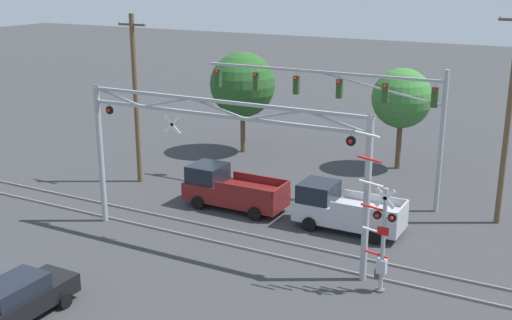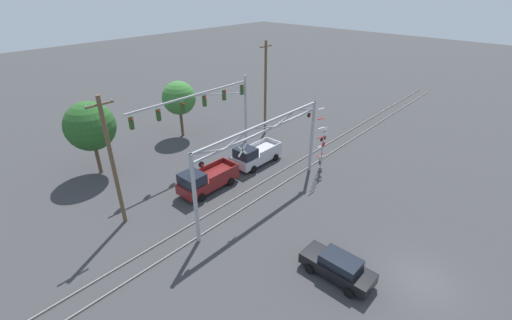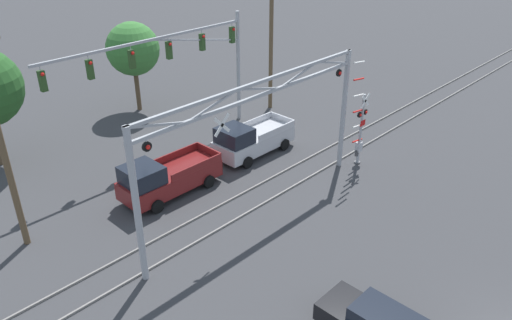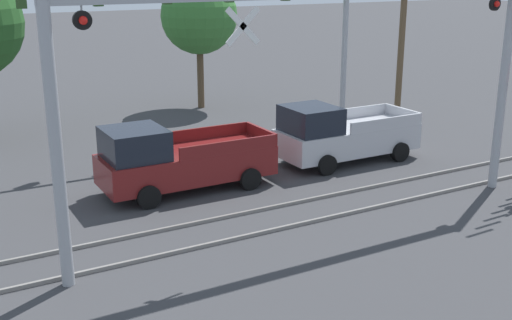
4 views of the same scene
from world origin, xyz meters
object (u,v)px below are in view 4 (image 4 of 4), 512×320
(pickup_truck_lead, at_px, (178,160))
(pickup_truck_following, at_px, (340,135))
(crossing_gantry, at_px, (324,57))
(traffic_signal_span, at_px, (256,3))
(background_tree_far_left_verge, at_px, (199,16))

(pickup_truck_lead, height_order, pickup_truck_following, same)
(crossing_gantry, distance_m, pickup_truck_following, 7.03)
(traffic_signal_span, relative_size, background_tree_far_left_verge, 2.17)
(crossing_gantry, xyz_separation_m, pickup_truck_following, (4.05, 4.54, -3.52))
(crossing_gantry, relative_size, background_tree_far_left_verge, 2.17)
(traffic_signal_span, height_order, pickup_truck_following, traffic_signal_span)
(pickup_truck_lead, bearing_deg, background_tree_far_left_verge, 62.01)
(background_tree_far_left_verge, bearing_deg, crossing_gantry, -103.26)
(pickup_truck_following, bearing_deg, pickup_truck_lead, -179.67)
(traffic_signal_span, distance_m, pickup_truck_following, 6.23)
(traffic_signal_span, xyz_separation_m, pickup_truck_following, (0.92, -4.41, -4.31))
(pickup_truck_lead, bearing_deg, crossing_gantry, -64.76)
(crossing_gantry, distance_m, background_tree_far_left_verge, 15.69)
(crossing_gantry, relative_size, pickup_truck_following, 2.64)
(crossing_gantry, height_order, pickup_truck_lead, crossing_gantry)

